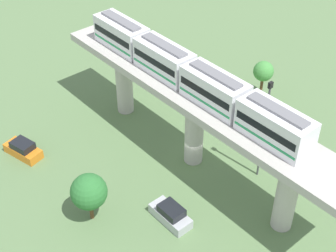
{
  "coord_description": "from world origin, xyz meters",
  "views": [
    {
      "loc": [
        27.58,
        27.89,
        35.12
      ],
      "look_at": [
        2.5,
        -1.12,
        5.08
      ],
      "focal_mm": 53.67,
      "sensor_mm": 36.0,
      "label": 1
    }
  ],
  "objects_px": {
    "signal_post": "(264,127)",
    "train": "(188,74)",
    "parked_car_silver": "(171,215)",
    "tree_near_viaduct": "(89,192)",
    "tree_mid_lot": "(263,71)",
    "parked_car_orange": "(23,149)"
  },
  "relations": [
    {
      "from": "train",
      "to": "parked_car_silver",
      "type": "distance_m",
      "value": 13.11
    },
    {
      "from": "train",
      "to": "tree_near_viaduct",
      "type": "relative_size",
      "value": 5.46
    },
    {
      "from": "signal_post",
      "to": "tree_mid_lot",
      "type": "bearing_deg",
      "value": -140.31
    },
    {
      "from": "tree_near_viaduct",
      "to": "tree_mid_lot",
      "type": "bearing_deg",
      "value": -173.56
    },
    {
      "from": "train",
      "to": "parked_car_orange",
      "type": "xyz_separation_m",
      "value": [
        13.0,
        -11.13,
        -9.26
      ]
    },
    {
      "from": "train",
      "to": "signal_post",
      "type": "height_order",
      "value": "train"
    },
    {
      "from": "tree_near_viaduct",
      "to": "tree_mid_lot",
      "type": "relative_size",
      "value": 1.07
    },
    {
      "from": "train",
      "to": "parked_car_orange",
      "type": "bearing_deg",
      "value": -40.58
    },
    {
      "from": "tree_mid_lot",
      "to": "parked_car_silver",
      "type": "bearing_deg",
      "value": 20.26
    },
    {
      "from": "parked_car_silver",
      "to": "signal_post",
      "type": "height_order",
      "value": "signal_post"
    },
    {
      "from": "tree_near_viaduct",
      "to": "signal_post",
      "type": "relative_size",
      "value": 0.45
    },
    {
      "from": "parked_car_orange",
      "to": "parked_car_silver",
      "type": "height_order",
      "value": "same"
    },
    {
      "from": "tree_mid_lot",
      "to": "signal_post",
      "type": "distance_m",
      "value": 14.55
    },
    {
      "from": "parked_car_orange",
      "to": "tree_mid_lot",
      "type": "height_order",
      "value": "tree_mid_lot"
    },
    {
      "from": "tree_mid_lot",
      "to": "signal_post",
      "type": "height_order",
      "value": "signal_post"
    },
    {
      "from": "signal_post",
      "to": "train",
      "type": "bearing_deg",
      "value": -64.02
    },
    {
      "from": "parked_car_orange",
      "to": "tree_near_viaduct",
      "type": "distance_m",
      "value": 12.3
    },
    {
      "from": "tree_near_viaduct",
      "to": "parked_car_silver",
      "type": "bearing_deg",
      "value": 136.73
    },
    {
      "from": "parked_car_orange",
      "to": "signal_post",
      "type": "height_order",
      "value": "signal_post"
    },
    {
      "from": "parked_car_silver",
      "to": "tree_mid_lot",
      "type": "height_order",
      "value": "tree_mid_lot"
    },
    {
      "from": "tree_near_viaduct",
      "to": "signal_post",
      "type": "xyz_separation_m",
      "value": [
        -15.87,
        6.1,
        2.72
      ]
    },
    {
      "from": "parked_car_orange",
      "to": "signal_post",
      "type": "xyz_separation_m",
      "value": [
        -16.4,
        18.11,
        5.32
      ]
    }
  ]
}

